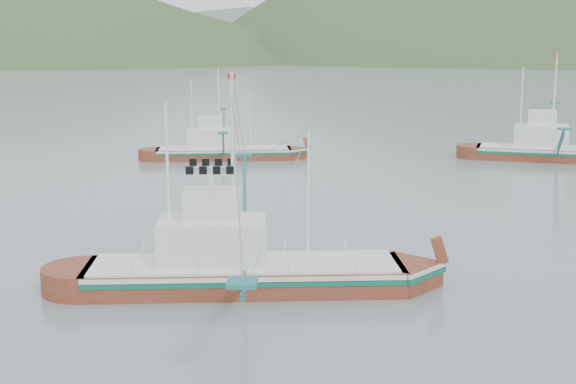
{
  "coord_description": "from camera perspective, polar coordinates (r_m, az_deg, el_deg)",
  "views": [
    {
      "loc": [
        0.87,
        -35.08,
        11.04
      ],
      "look_at": [
        0.0,
        6.0,
        3.2
      ],
      "focal_mm": 50.0,
      "sensor_mm": 36.0,
      "label": 1
    }
  ],
  "objects": [
    {
      "name": "bg_boat_far",
      "position": [
        75.31,
        -4.73,
        3.34
      ],
      "size": [
        12.82,
        22.69,
        9.21
      ],
      "rotation": [
        0.0,
        0.0,
        0.1
      ],
      "color": "maroon",
      "rests_on": "ground"
    },
    {
      "name": "ridge_distant",
      "position": [
        595.9,
        4.08,
        9.71
      ],
      "size": [
        960.0,
        400.0,
        240.0
      ],
      "primitive_type": "ellipsoid",
      "color": "slate",
      "rests_on": "ground"
    },
    {
      "name": "ground",
      "position": [
        36.79,
        -0.2,
        -6.66
      ],
      "size": [
        1200.0,
        1200.0,
        0.0
      ],
      "primitive_type": "plane",
      "color": "slate",
      "rests_on": "ground"
    },
    {
      "name": "main_boat",
      "position": [
        35.96,
        -3.49,
        -4.61
      ],
      "size": [
        14.45,
        25.73,
        10.42
      ],
      "rotation": [
        0.0,
        0.0,
        0.07
      ],
      "color": "maroon",
      "rests_on": "ground"
    },
    {
      "name": "bg_boat_right",
      "position": [
        78.04,
        18.51,
        3.57
      ],
      "size": [
        14.91,
        25.56,
        10.56
      ],
      "rotation": [
        0.0,
        0.0,
        -0.27
      ],
      "color": "maroon",
      "rests_on": "ground"
    }
  ]
}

